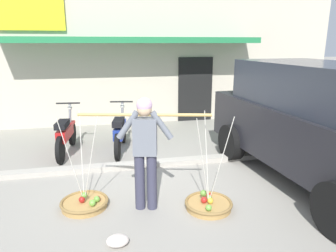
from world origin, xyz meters
TOP-DOWN VIEW (x-y plane):
  - ground_plane at (0.00, 0.00)m, footprint 90.00×90.00m
  - sidewalk_curb at (0.00, 0.70)m, footprint 20.00×0.24m
  - fruit_vendor at (-0.54, -0.93)m, footprint 1.84×0.48m
  - fruit_basket_left_side at (0.38, -1.15)m, footprint 0.72×0.72m
  - fruit_basket_right_side at (-1.45, -0.72)m, footprint 0.72×0.72m
  - motorcycle_nearest_shop at (-1.94, 1.82)m, footprint 0.54×1.82m
  - motorcycle_second_in_row at (-0.74, 1.76)m, footprint 0.55×1.81m
  - parked_truck at (2.59, -0.70)m, footprint 2.41×4.92m
  - storefront_building at (-0.14, 6.77)m, footprint 13.00×6.00m
  - plastic_litter_bag at (-1.02, -1.77)m, footprint 0.28×0.22m

SIDE VIEW (x-z plane):
  - ground_plane at x=0.00m, z-range 0.00..0.00m
  - sidewalk_curb at x=0.00m, z-range 0.00..0.10m
  - plastic_litter_bag at x=-1.02m, z-range 0.00..0.14m
  - fruit_basket_right_side at x=-1.45m, z-range -0.65..0.80m
  - fruit_basket_left_side at x=0.38m, z-range -0.65..0.80m
  - motorcycle_nearest_shop at x=-1.94m, z-range -0.09..1.00m
  - motorcycle_second_in_row at x=-0.74m, z-range -0.09..1.00m
  - fruit_vendor at x=-0.54m, z-range 0.13..1.83m
  - parked_truck at x=2.59m, z-range 0.08..2.18m
  - storefront_building at x=-0.14m, z-range 0.00..4.20m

